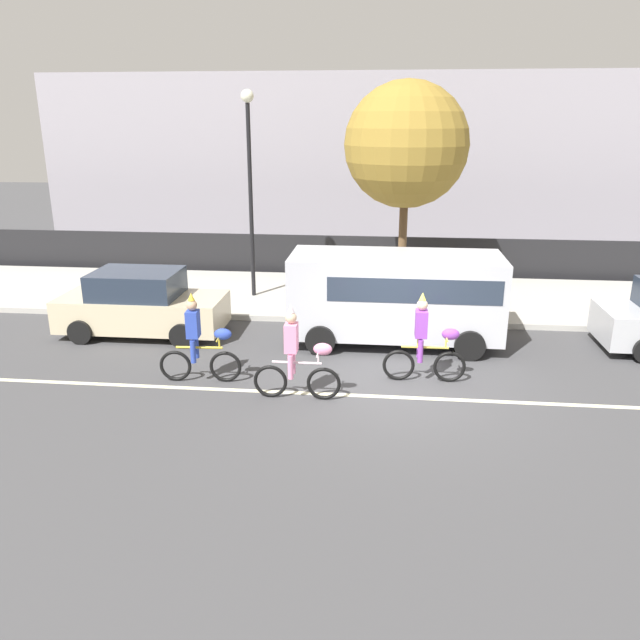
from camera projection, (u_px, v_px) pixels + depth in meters
ground_plane at (399, 387)px, 12.76m from camera, size 80.00×80.00×0.00m
road_centre_line at (399, 397)px, 12.29m from camera, size 36.00×0.14×0.01m
sidewalk_curb at (395, 297)px, 18.89m from camera, size 60.00×5.00×0.15m
fence_line at (395, 257)px, 21.44m from camera, size 40.00×0.08×1.40m
building_backdrop at (378, 158)px, 28.79m from camera, size 28.00×8.00×7.02m
parade_cyclist_cobalt at (200, 343)px, 12.80m from camera, size 1.72×0.50×1.92m
parade_cyclist_pink at (297, 358)px, 12.00m from camera, size 1.72×0.50×1.92m
parade_cyclist_purple at (426, 343)px, 12.81m from camera, size 1.72×0.50×1.92m
parked_van_silver at (398, 292)px, 14.92m from camera, size 5.00×2.22×2.18m
parked_car_beige at (141, 305)px, 15.68m from camera, size 4.10×1.92×1.64m
street_lamp_post at (250, 165)px, 17.68m from camera, size 0.36×0.36×5.86m
street_tree_near_lamp at (406, 145)px, 17.36m from camera, size 3.49×3.49×6.14m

